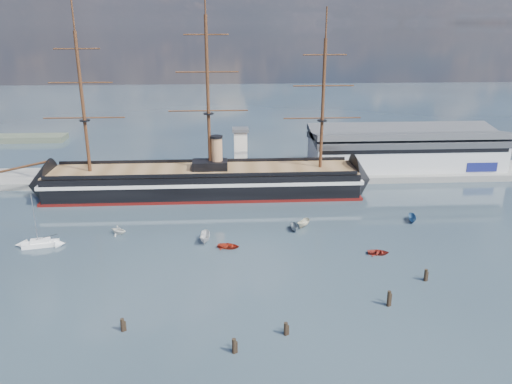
{
  "coord_description": "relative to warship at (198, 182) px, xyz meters",
  "views": [
    {
      "loc": [
        -1.51,
        -78.61,
        47.61
      ],
      "look_at": [
        5.48,
        35.0,
        9.0
      ],
      "focal_mm": 35.0,
      "sensor_mm": 36.0,
      "label": 1
    }
  ],
  "objects": [
    {
      "name": "motorboat_c",
      "position": [
        24.53,
        -28.26,
        -4.04
      ],
      "size": [
        5.2,
        2.11,
        2.05
      ],
      "primitive_type": "imported",
      "rotation": [
        0.0,
        0.0,
        0.05
      ],
      "color": "slate",
      "rests_on": "ground"
    },
    {
      "name": "piling_far_right",
      "position": [
        46.64,
        -54.4,
        -4.04
      ],
      "size": [
        0.64,
        0.64,
        3.19
      ],
      "primitive_type": "cylinder",
      "color": "black",
      "rests_on": "ground"
    },
    {
      "name": "piling_near_left",
      "position": [
        -8.94,
        -67.71,
        -4.04
      ],
      "size": [
        0.64,
        0.64,
        3.0
      ],
      "primitive_type": "cylinder",
      "color": "black",
      "rests_on": "ground"
    },
    {
      "name": "piling_near_mid",
      "position": [
        17.42,
        -70.41,
        -4.04
      ],
      "size": [
        0.64,
        0.64,
        2.95
      ],
      "primitive_type": "cylinder",
      "color": "black",
      "rests_on": "ground"
    },
    {
      "name": "piling_extra",
      "position": [
        9.04,
        -74.55,
        -4.04
      ],
      "size": [
        0.64,
        0.64,
        3.21
      ],
      "primitive_type": "cylinder",
      "color": "black",
      "rests_on": "ground"
    },
    {
      "name": "motorboat_e",
      "position": [
        41.01,
        -42.23,
        -4.04
      ],
      "size": [
        1.53,
        3.02,
        1.35
      ],
      "primitive_type": "imported",
      "rotation": [
        0.0,
        0.0,
        1.44
      ],
      "color": "maroon",
      "rests_on": "ground"
    },
    {
      "name": "motorboat_b",
      "position": [
        8.54,
        -37.05,
        -4.04
      ],
      "size": [
        1.87,
        3.25,
        1.43
      ],
      "primitive_type": "imported",
      "rotation": [
        0.0,
        0.0,
        1.35
      ],
      "color": "#A02313",
      "rests_on": "ground"
    },
    {
      "name": "warehouse",
      "position": [
        67.95,
        20.0,
        3.95
      ],
      "size": [
        63.0,
        21.0,
        11.6
      ],
      "color": "#B7BABC",
      "rests_on": "ground"
    },
    {
      "name": "piling_near_right",
      "position": [
        36.62,
        -62.91,
        -4.04
      ],
      "size": [
        0.64,
        0.64,
        3.68
      ],
      "primitive_type": "cylinder",
      "color": "black",
      "rests_on": "ground"
    },
    {
      "name": "motorboat_f",
      "position": [
        54.96,
        -24.5,
        -4.04
      ],
      "size": [
        5.94,
        3.33,
        2.24
      ],
      "primitive_type": "imported",
      "rotation": [
        0.0,
        0.0,
        -0.24
      ],
      "color": "#2E537D",
      "rests_on": "ground"
    },
    {
      "name": "ground",
      "position": [
        9.95,
        -20.0,
        -4.04
      ],
      "size": [
        600.0,
        600.0,
        0.0
      ],
      "primitive_type": "plane",
      "color": "#222D36",
      "rests_on": "ground"
    },
    {
      "name": "quay",
      "position": [
        19.95,
        16.0,
        -4.04
      ],
      "size": [
        180.0,
        18.0,
        2.0
      ],
      "primitive_type": "cube",
      "color": "slate",
      "rests_on": "ground"
    },
    {
      "name": "warship",
      "position": [
        0.0,
        0.0,
        0.0
      ],
      "size": [
        112.89,
        16.4,
        53.94
      ],
      "rotation": [
        0.0,
        0.0,
        -0.0
      ],
      "color": "black",
      "rests_on": "ground"
    },
    {
      "name": "motorboat_g",
      "position": [
        27.08,
        -26.18,
        -4.04
      ],
      "size": [
        5.82,
        5.15,
        2.29
      ],
      "primitive_type": "imported",
      "rotation": [
        0.0,
        0.0,
        -0.65
      ],
      "color": "beige",
      "rests_on": "ground"
    },
    {
      "name": "motorboat_d",
      "position": [
        -17.49,
        -27.7,
        -4.04
      ],
      "size": [
        5.67,
        7.16,
        2.42
      ],
      "primitive_type": "imported",
      "rotation": [
        0.0,
        0.0,
        1.07
      ],
      "color": "white",
      "rests_on": "ground"
    },
    {
      "name": "sailboat",
      "position": [
        -33.62,
        -33.55,
        -3.24
      ],
      "size": [
        8.09,
        3.85,
        12.45
      ],
      "rotation": [
        0.0,
        0.0,
        0.21
      ],
      "color": "white",
      "rests_on": "ground"
    },
    {
      "name": "quay_tower",
      "position": [
        12.95,
        13.0,
        5.72
      ],
      "size": [
        5.0,
        5.0,
        15.0
      ],
      "color": "silver",
      "rests_on": "ground"
    },
    {
      "name": "motorboat_a",
      "position": [
        3.24,
        -33.49,
        -4.04
      ],
      "size": [
        6.82,
        2.87,
        2.67
      ],
      "primitive_type": "imported",
      "rotation": [
        0.0,
        0.0,
        -0.06
      ],
      "color": "silver",
      "rests_on": "ground"
    }
  ]
}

